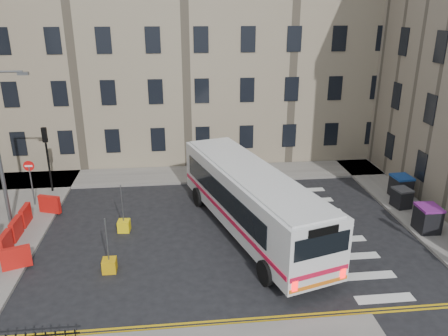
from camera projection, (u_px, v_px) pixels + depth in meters
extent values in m
plane|color=black|center=(259.00, 232.00, 22.70)|extent=(120.00, 120.00, 0.00)
cube|color=slate|center=(151.00, 176.00, 30.08)|extent=(36.00, 3.20, 0.15)
cube|color=slate|center=(389.00, 193.00, 27.33)|extent=(2.40, 26.00, 0.15)
cube|color=gray|center=(136.00, 49.00, 33.69)|extent=(38.00, 10.50, 16.00)
cylinder|color=black|center=(49.00, 167.00, 26.93)|extent=(0.12, 0.12, 3.20)
cube|color=black|center=(44.00, 135.00, 26.22)|extent=(0.28, 0.22, 0.90)
cylinder|color=#595B5E|center=(32.00, 185.00, 25.15)|extent=(0.08, 0.08, 2.40)
cube|color=red|center=(28.00, 161.00, 24.63)|extent=(0.60, 0.04, 0.60)
cube|color=red|center=(5.00, 244.00, 20.29)|extent=(0.25, 1.25, 1.00)
cube|color=red|center=(16.00, 229.00, 21.69)|extent=(0.25, 1.25, 1.00)
cube|color=red|center=(26.00, 215.00, 23.09)|extent=(0.25, 1.25, 1.00)
cube|color=red|center=(50.00, 204.00, 24.39)|extent=(1.26, 0.66, 1.00)
cube|color=red|center=(16.00, 258.00, 19.17)|extent=(1.26, 0.66, 1.00)
cube|color=silver|center=(251.00, 198.00, 22.02)|extent=(6.14, 12.56, 2.79)
cube|color=black|center=(221.00, 194.00, 21.92)|extent=(2.83, 9.43, 1.12)
cube|color=black|center=(270.00, 186.00, 22.93)|extent=(2.83, 9.43, 1.12)
cube|color=black|center=(208.00, 157.00, 27.25)|extent=(2.37, 0.75, 1.23)
cube|color=black|center=(322.00, 246.00, 16.50)|extent=(2.37, 0.75, 0.89)
cube|color=red|center=(225.00, 215.00, 21.74)|extent=(3.44, 11.57, 0.20)
cube|color=red|center=(275.00, 205.00, 22.76)|extent=(3.44, 11.57, 0.20)
cube|color=#FF0C0C|center=(295.00, 286.00, 16.61)|extent=(0.25, 0.12, 0.45)
cube|color=#FF0C0C|center=(343.00, 273.00, 17.42)|extent=(0.25, 0.12, 0.45)
cylinder|color=black|center=(198.00, 197.00, 25.57)|extent=(0.61, 1.16, 1.12)
cylinder|color=black|center=(241.00, 190.00, 26.58)|extent=(0.61, 1.16, 1.12)
cylinder|color=black|center=(266.00, 273.00, 18.23)|extent=(0.61, 1.16, 1.12)
cylinder|color=black|center=(322.00, 259.00, 19.23)|extent=(0.61, 1.16, 1.12)
cube|color=black|center=(427.00, 220.00, 22.35)|extent=(1.04, 1.20, 1.24)
cube|color=#722078|center=(429.00, 208.00, 22.12)|extent=(1.10, 1.26, 0.13)
cube|color=black|center=(428.00, 218.00, 22.69)|extent=(1.23, 1.31, 1.09)
cube|color=#1B7C26|center=(429.00, 208.00, 22.48)|extent=(1.29, 1.37, 0.11)
cube|color=black|center=(401.00, 199.00, 25.11)|extent=(0.98, 1.09, 1.02)
cube|color=#3E3D40|center=(403.00, 190.00, 24.91)|extent=(1.03, 1.14, 0.11)
cube|color=black|center=(401.00, 187.00, 26.40)|extent=(1.07, 1.22, 1.22)
cube|color=navy|center=(402.00, 177.00, 26.17)|extent=(1.13, 1.28, 0.13)
cube|color=yellow|center=(124.00, 226.00, 22.73)|extent=(0.65, 0.65, 0.60)
cube|color=#C8930B|center=(109.00, 265.00, 19.23)|extent=(0.60, 0.60, 0.60)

